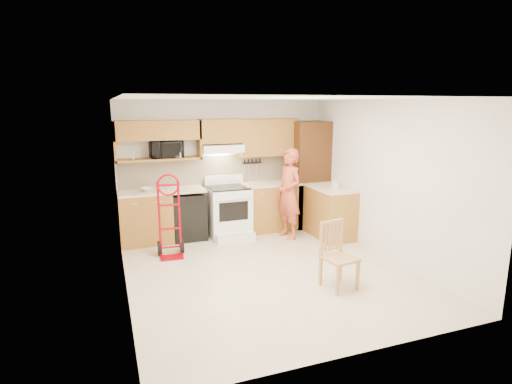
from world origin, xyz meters
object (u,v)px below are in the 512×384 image
hand_truck (170,220)px  microwave (166,149)px  range (230,207)px  person (289,194)px  dining_chair (340,256)px

hand_truck → microwave: bearing=87.3°
hand_truck → range: bearing=34.3°
range → hand_truck: (-1.20, -0.68, 0.06)m
range → person: (1.00, -0.44, 0.28)m
microwave → person: size_ratio=0.34×
person → dining_chair: person is taller
range → person: size_ratio=0.67×
microwave → range: 1.56m
hand_truck → dining_chair: 2.76m
hand_truck → dining_chair: size_ratio=1.37×
range → dining_chair: (0.74, -2.64, -0.10)m
microwave → dining_chair: size_ratio=0.62×
person → dining_chair: (-0.26, -2.20, -0.38)m
dining_chair → range: bearing=95.5°
microwave → range: bearing=-19.0°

